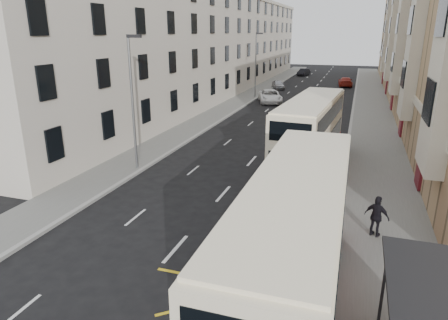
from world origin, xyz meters
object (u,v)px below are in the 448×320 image
(street_lamp_near, at_px, (133,96))
(street_lamp_far, at_px, (256,62))
(white_van, at_px, (270,96))
(car_dark, at_px, (304,72))
(double_decker_rear, at_px, (310,133))
(car_red, at_px, (345,82))
(double_decker_front, at_px, (294,247))
(car_silver, at_px, (278,85))
(pedestrian_far, at_px, (377,216))

(street_lamp_near, xyz_separation_m, street_lamp_far, (0.00, 30.00, 0.00))
(street_lamp_far, height_order, white_van, street_lamp_far)
(street_lamp_far, distance_m, car_dark, 29.93)
(double_decker_rear, distance_m, car_dark, 56.22)
(street_lamp_far, distance_m, white_van, 5.49)
(car_red, bearing_deg, double_decker_front, 85.87)
(street_lamp_far, relative_size, car_silver, 2.08)
(car_silver, bearing_deg, double_decker_rear, -97.42)
(double_decker_rear, xyz_separation_m, car_red, (0.57, 41.78, -1.53))
(street_lamp_near, height_order, street_lamp_far, same)
(street_lamp_near, height_order, car_silver, street_lamp_near)
(double_decker_rear, relative_size, car_dark, 2.72)
(car_dark, height_order, car_red, car_red)
(car_silver, xyz_separation_m, car_red, (9.51, 6.33, 0.06))
(street_lamp_far, bearing_deg, car_red, 55.87)
(street_lamp_far, xyz_separation_m, car_red, (10.66, 15.72, -3.92))
(car_silver, distance_m, car_red, 11.42)
(double_decker_front, distance_m, car_dark, 70.49)
(double_decker_front, distance_m, pedestrian_far, 6.36)
(street_lamp_far, relative_size, double_decker_rear, 0.71)
(double_decker_rear, relative_size, car_red, 2.26)
(street_lamp_near, relative_size, street_lamp_far, 1.00)
(street_lamp_near, bearing_deg, double_decker_rear, 21.34)
(street_lamp_far, bearing_deg, street_lamp_near, -90.00)
(street_lamp_near, relative_size, double_decker_front, 0.71)
(car_silver, xyz_separation_m, car_dark, (1.08, 20.20, 0.02))
(street_lamp_far, relative_size, pedestrian_far, 4.51)
(street_lamp_near, xyz_separation_m, car_red, (10.66, 45.72, -3.92))
(white_van, bearing_deg, double_decker_front, -94.96)
(street_lamp_near, xyz_separation_m, white_van, (2.59, 27.09, -3.87))
(car_red, bearing_deg, car_dark, -63.57)
(street_lamp_near, xyz_separation_m, double_decker_rear, (10.09, 3.94, -2.39))
(double_decker_rear, height_order, car_silver, double_decker_rear)
(double_decker_front, bearing_deg, street_lamp_near, 137.39)
(white_van, distance_m, car_red, 20.30)
(white_van, distance_m, car_dark, 32.50)
(double_decker_rear, height_order, car_red, double_decker_rear)
(car_dark, bearing_deg, double_decker_front, -71.58)
(double_decker_front, bearing_deg, double_decker_rear, 94.65)
(double_decker_rear, xyz_separation_m, car_silver, (-8.94, 35.45, -1.59))
(street_lamp_near, distance_m, street_lamp_far, 30.00)
(double_decker_rear, xyz_separation_m, white_van, (-7.50, 23.14, -1.47))
(street_lamp_far, bearing_deg, double_decker_front, -74.27)
(pedestrian_far, bearing_deg, car_dark, -55.12)
(car_silver, bearing_deg, street_lamp_near, -113.25)
(double_decker_front, bearing_deg, white_van, 102.78)
(street_lamp_near, relative_size, car_red, 1.62)
(double_decker_front, height_order, car_dark, double_decker_front)
(double_decker_rear, bearing_deg, double_decker_front, -80.75)
(double_decker_rear, relative_size, car_silver, 2.92)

